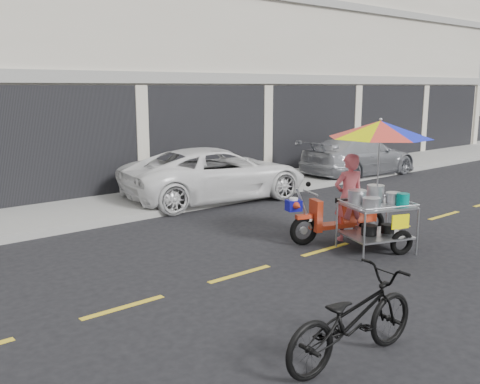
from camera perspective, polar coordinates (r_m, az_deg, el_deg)
ground at (r=9.74m, az=9.14°, el=-6.08°), size 90.00×90.00×0.00m
sidewalk at (r=13.84m, az=-8.21°, el=-0.56°), size 45.00×3.00×0.15m
shophouse_block at (r=19.41m, az=-9.39°, el=15.10°), size 36.00×8.11×10.40m
centerline at (r=9.74m, az=9.14°, el=-6.06°), size 42.00×0.10×0.01m
white_pickup at (r=13.70m, az=-2.55°, el=1.96°), size 5.08×2.84×1.34m
silver_pickup at (r=17.79m, az=12.58°, el=3.74°), size 4.42×1.81×1.28m
near_bicycle at (r=5.87m, az=11.87°, el=-13.04°), size 1.88×0.75×0.97m
food_vendor_rig at (r=9.76m, az=13.40°, el=2.69°), size 2.31×2.36×2.35m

